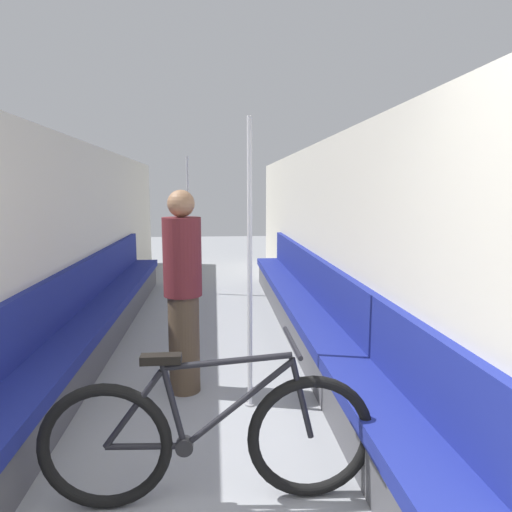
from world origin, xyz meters
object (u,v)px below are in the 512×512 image
bench_seat_row_right (308,315)px  grab_pole_far (250,271)px  bicycle (210,438)px  bench_seat_row_left (95,320)px  passenger_standing (183,290)px  grab_pole_near (189,228)px

bench_seat_row_right → grab_pole_far: 1.76m
bicycle → bench_seat_row_left: bearing=105.1°
passenger_standing → grab_pole_far: bearing=92.0°
bench_seat_row_left → grab_pole_far: bearing=-43.7°
bench_seat_row_left → bicycle: (1.19, -2.47, 0.06)m
bench_seat_row_left → passenger_standing: size_ratio=4.01×
bicycle → bench_seat_row_right: bearing=57.0°
bench_seat_row_left → bench_seat_row_right: (2.21, 0.00, 0.00)m
bench_seat_row_left → grab_pole_near: (0.83, 2.43, 0.74)m
grab_pole_far → passenger_standing: grab_pole_far is taller
grab_pole_near → passenger_standing: bearing=-87.6°
bench_seat_row_left → grab_pole_far: 2.18m
grab_pole_far → passenger_standing: 0.62m
bench_seat_row_left → bicycle: bench_seat_row_left is taller
bench_seat_row_left → bicycle: 2.75m
passenger_standing → bench_seat_row_left: bearing=-106.4°
bench_seat_row_left → grab_pole_near: grab_pole_near is taller
bench_seat_row_right → passenger_standing: (-1.23, -1.12, 0.54)m
grab_pole_near → grab_pole_far: size_ratio=1.00×
bench_seat_row_right → bicycle: (-1.02, -2.47, 0.06)m
bicycle → grab_pole_near: bearing=83.6°
bench_seat_row_left → passenger_standing: passenger_standing is taller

